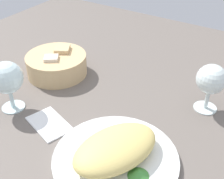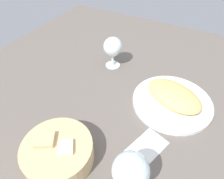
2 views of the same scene
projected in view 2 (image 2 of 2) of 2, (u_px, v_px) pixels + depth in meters
The scene contains 8 objects.
ground_plane at pixel (135, 120), 63.17cm from camera, with size 140.00×140.00×2.00cm, color #635A53.
plate at pixel (172, 102), 66.60cm from camera, with size 25.76×25.76×1.40cm, color white.
omelette at pixel (174, 95), 64.50cm from camera, with size 18.78×11.52×4.80cm, color #D8C06B.
lettuce_garnish at pixel (183, 89), 68.99cm from camera, with size 4.21×4.21×1.53cm, color #3E8637.
bread_basket at pixel (58, 152), 50.52cm from camera, with size 17.56×17.56×7.27cm.
wine_glass_near at pixel (113, 48), 77.14cm from camera, with size 7.30×7.30×12.43cm.
wine_glass_far at pixel (131, 171), 41.33cm from camera, with size 7.93×7.93×12.99cm.
folded_napkin at pixel (147, 147), 54.74cm from camera, with size 11.00×7.00×0.80cm, color white.
Camera 2 is at (-12.48, 38.45, 48.99)cm, focal length 32.50 mm.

